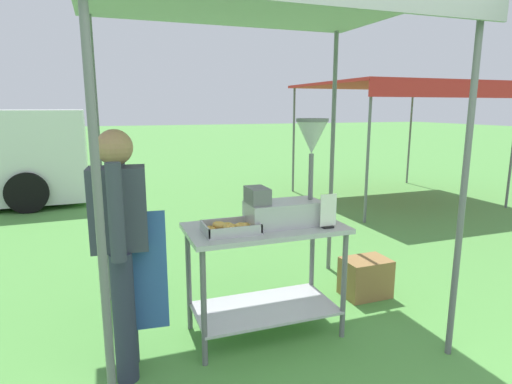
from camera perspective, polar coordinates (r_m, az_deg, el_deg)
The scene contains 9 objects.
ground_plane at distance 7.88m, azimuth -11.35°, elevation -1.61°, with size 70.00×70.00×0.00m, color #519342.
stall_canopy at distance 3.21m, azimuth 0.66°, elevation 23.29°, with size 2.48×1.94×2.52m.
donut_cart at distance 3.25m, azimuth 1.21°, elevation -8.85°, with size 1.18×0.62×0.87m.
donut_tray at distance 3.01m, azimuth -3.53°, elevation -4.89°, with size 0.38×0.27×0.07m.
donut_fryer at distance 3.16m, azimuth 4.61°, elevation 0.41°, with size 0.62×0.28×0.79m.
menu_sign at distance 3.13m, azimuth 9.70°, elevation -2.89°, with size 0.13×0.05×0.25m.
vendor at distance 2.82m, azimuth -17.65°, elevation -6.40°, with size 0.46×0.54×1.61m.
supply_crate at distance 4.15m, azimuth 14.53°, elevation -11.07°, with size 0.43×0.31×0.36m.
neighbour_tent at distance 8.38m, azimuth 18.68°, elevation 13.23°, with size 3.12×2.82×2.16m.
Camera 1 is at (-1.10, -1.60, 1.74)m, focal length 29.69 mm.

